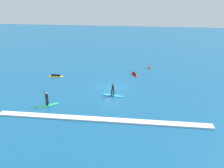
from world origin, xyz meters
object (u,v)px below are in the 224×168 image
object	(u,v)px
marker_buoy	(150,67)
surfer_on_yellow_board	(56,76)
surfer_on_red_board	(135,74)
surfer_on_green_board	(47,102)
surfer_on_blue_board	(113,93)

from	to	relation	value
marker_buoy	surfer_on_yellow_board	bearing A→B (deg)	-158.02
surfer_on_red_board	surfer_on_green_board	world-z (taller)	surfer_on_green_board
surfer_on_blue_board	surfer_on_red_board	distance (m)	9.21
surfer_on_blue_board	marker_buoy	size ratio (longest dim) A/B	3.06
surfer_on_blue_board	surfer_on_red_board	bearing A→B (deg)	82.41
surfer_on_yellow_board	marker_buoy	bearing A→B (deg)	21.34
surfer_on_blue_board	surfer_on_green_board	size ratio (longest dim) A/B	1.18
surfer_on_yellow_board	surfer_on_green_board	xyz separation A→B (m)	(2.52, -10.32, 0.34)
surfer_on_blue_board	surfer_on_yellow_board	xyz separation A→B (m)	(-10.35, 6.33, -0.22)
surfer_on_blue_board	surfer_on_yellow_board	size ratio (longest dim) A/B	1.29
surfer_on_yellow_board	surfer_on_red_board	world-z (taller)	surfer_on_yellow_board
surfer_on_green_board	surfer_on_red_board	bearing A→B (deg)	-166.23
surfer_on_red_board	surfer_on_green_board	distance (m)	16.59
surfer_on_blue_board	surfer_on_green_board	xyz separation A→B (m)	(-7.83, -3.99, 0.12)
surfer_on_blue_board	surfer_on_green_board	world-z (taller)	surfer_on_green_board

